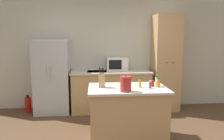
% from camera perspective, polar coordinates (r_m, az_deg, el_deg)
% --- Properties ---
extents(wall_back, '(7.20, 0.06, 2.60)m').
position_cam_1_polar(wall_back, '(5.35, 0.71, 4.15)').
color(wall_back, beige).
rests_on(wall_back, ground_plane).
extents(refrigerator, '(0.77, 0.65, 1.65)m').
position_cam_1_polar(refrigerator, '(5.13, -15.27, -1.67)').
color(refrigerator, '#B7BABC').
rests_on(refrigerator, ground_plane).
extents(back_counter, '(1.83, 0.68, 0.94)m').
position_cam_1_polar(back_counter, '(5.12, -0.25, -5.44)').
color(back_counter, tan).
rests_on(back_counter, ground_plane).
extents(pantry_cabinet, '(0.58, 0.62, 2.22)m').
position_cam_1_polar(pantry_cabinet, '(5.28, 13.76, 1.78)').
color(pantry_cabinet, tan).
rests_on(pantry_cabinet, ground_plane).
extents(kitchen_island, '(1.26, 0.82, 0.91)m').
position_cam_1_polar(kitchen_island, '(3.67, 4.02, -11.43)').
color(kitchen_island, tan).
rests_on(kitchen_island, ground_plane).
extents(microwave, '(0.49, 0.35, 0.30)m').
position_cam_1_polar(microwave, '(5.15, 1.32, 1.64)').
color(microwave, white).
rests_on(microwave, back_counter).
extents(knife_block, '(0.10, 0.08, 0.33)m').
position_cam_1_polar(knife_block, '(3.53, -2.73, -2.53)').
color(knife_block, tan).
rests_on(knife_block, kitchen_island).
extents(spice_bottle_tall_dark, '(0.05, 0.05, 0.10)m').
position_cam_1_polar(spice_bottle_tall_dark, '(3.66, 10.58, -3.52)').
color(spice_bottle_tall_dark, '#563319').
rests_on(spice_bottle_tall_dark, kitchen_island).
extents(spice_bottle_short_red, '(0.06, 0.06, 0.17)m').
position_cam_1_polar(spice_bottle_short_red, '(3.71, 11.68, -2.85)').
color(spice_bottle_short_red, beige).
rests_on(spice_bottle_short_red, kitchen_island).
extents(spice_bottle_amber_oil, '(0.04, 0.04, 0.13)m').
position_cam_1_polar(spice_bottle_amber_oil, '(3.51, 9.95, -3.80)').
color(spice_bottle_amber_oil, '#B2281E').
rests_on(spice_bottle_amber_oil, kitchen_island).
extents(spice_bottle_green_herb, '(0.04, 0.04, 0.16)m').
position_cam_1_polar(spice_bottle_green_herb, '(3.54, 7.30, -3.34)').
color(spice_bottle_green_herb, gold).
rests_on(spice_bottle_green_herb, kitchen_island).
extents(spice_bottle_pale_salt, '(0.05, 0.05, 0.16)m').
position_cam_1_polar(spice_bottle_pale_salt, '(3.61, 12.00, -3.27)').
color(spice_bottle_pale_salt, orange).
rests_on(spice_bottle_pale_salt, kitchen_island).
extents(kettle, '(0.17, 0.17, 0.25)m').
position_cam_1_polar(kettle, '(3.26, 3.61, -3.65)').
color(kettle, '#B72D28').
rests_on(kettle, kitchen_island).
extents(fire_extinguisher, '(0.14, 0.14, 0.40)m').
position_cam_1_polar(fire_extinguisher, '(5.43, -21.07, -8.42)').
color(fire_extinguisher, red).
rests_on(fire_extinguisher, ground_plane).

